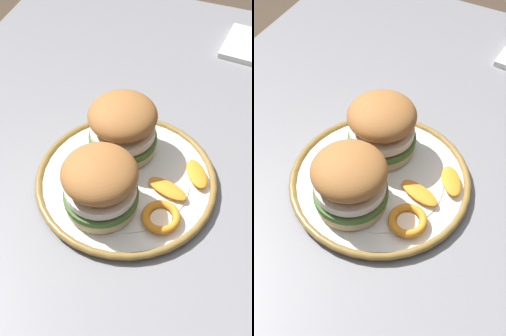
% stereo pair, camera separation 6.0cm
% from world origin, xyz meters
% --- Properties ---
extents(dining_table, '(1.24, 0.86, 0.76)m').
position_xyz_m(dining_table, '(0.00, 0.00, 0.65)').
color(dining_table, gray).
rests_on(dining_table, ground).
extents(dinner_plate, '(0.29, 0.29, 0.02)m').
position_xyz_m(dinner_plate, '(-0.03, 0.01, 0.77)').
color(dinner_plate, white).
rests_on(dinner_plate, dining_table).
extents(sandwich_half_left, '(0.12, 0.12, 0.10)m').
position_xyz_m(sandwich_half_left, '(0.03, -0.01, 0.83)').
color(sandwich_half_left, beige).
rests_on(sandwich_half_left, dinner_plate).
extents(sandwich_half_right, '(0.13, 0.13, 0.10)m').
position_xyz_m(sandwich_half_right, '(-0.09, -0.02, 0.83)').
color(sandwich_half_right, beige).
rests_on(sandwich_half_right, dinner_plate).
extents(orange_peel_curled, '(0.07, 0.07, 0.01)m').
position_xyz_m(orange_peel_curled, '(0.03, 0.08, 0.78)').
color(orange_peel_curled, orange).
rests_on(orange_peel_curled, dinner_plate).
extents(orange_peel_strip_long, '(0.07, 0.06, 0.01)m').
position_xyz_m(orange_peel_strip_long, '(-0.07, 0.11, 0.78)').
color(orange_peel_strip_long, orange).
rests_on(orange_peel_strip_long, dinner_plate).
extents(orange_peel_strip_short, '(0.05, 0.07, 0.01)m').
position_xyz_m(orange_peel_strip_short, '(-0.03, 0.08, 0.78)').
color(orange_peel_strip_short, orange).
rests_on(orange_peel_strip_short, dinner_plate).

